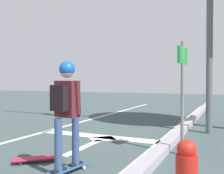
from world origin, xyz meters
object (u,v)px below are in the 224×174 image
skateboard (67,169)px  street_sign_post (182,80)px  spare_skateboard (38,158)px  skater (66,102)px

skateboard → street_sign_post: bearing=50.5°
skateboard → street_sign_post: (1.35, 1.64, 1.28)m
spare_skateboard → street_sign_post: 2.82m
spare_skateboard → street_sign_post: (2.08, 1.41, 1.28)m
skater → street_sign_post: 2.16m
spare_skateboard → street_sign_post: street_sign_post is taller
spare_skateboard → skateboard: bearing=-17.0°
skater → skateboard: bearing=79.6°
skateboard → spare_skateboard: 0.77m
skater → street_sign_post: bearing=50.8°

